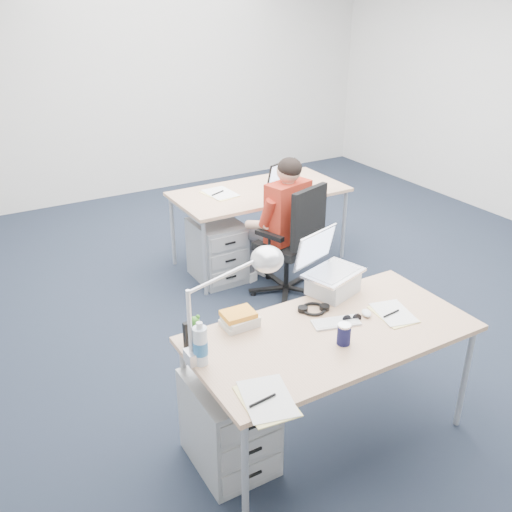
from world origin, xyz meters
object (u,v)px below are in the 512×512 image
at_px(drawer_pedestal_near, 229,422).
at_px(silver_laptop, 334,266).
at_px(cordless_phone, 188,335).
at_px(book_stack, 239,319).
at_px(headphones, 314,308).
at_px(water_bottle, 200,343).
at_px(can_koozie, 344,334).
at_px(desk_lamp, 220,306).
at_px(office_chair, 290,264).
at_px(seated_person, 276,224).
at_px(desk_near, 331,338).
at_px(far_cup, 290,175).
at_px(wireless_keyboard, 336,322).
at_px(drawer_pedestal_far, 217,250).
at_px(desk_far, 259,195).
at_px(computer_mouse, 366,313).
at_px(dark_laptop, 292,176).
at_px(bear_figurine, 195,329).
at_px(sunglasses, 352,318).

height_order(drawer_pedestal_near, silver_laptop, silver_laptop).
bearing_deg(cordless_phone, book_stack, -1.78).
bearing_deg(headphones, water_bottle, -148.15).
height_order(can_koozie, desk_lamp, desk_lamp).
distance_m(office_chair, silver_laptop, 1.46).
height_order(seated_person, can_koozie, seated_person).
bearing_deg(desk_near, far_cup, 61.54).
bearing_deg(wireless_keyboard, drawer_pedestal_far, 98.03).
bearing_deg(wireless_keyboard, desk_far, 85.92).
xyz_separation_m(silver_laptop, far_cup, (1.03, 2.05, -0.14)).
bearing_deg(office_chair, computer_mouse, -125.98).
bearing_deg(drawer_pedestal_far, silver_laptop, -92.86).
xyz_separation_m(drawer_pedestal_near, desk_lamp, (-0.02, 0.03, 0.74)).
relative_size(drawer_pedestal_far, wireless_keyboard, 2.04).
bearing_deg(cordless_phone, dark_laptop, 34.31).
bearing_deg(wireless_keyboard, drawer_pedestal_near, -167.94).
bearing_deg(can_koozie, computer_mouse, 28.41).
xyz_separation_m(wireless_keyboard, bear_figurine, (-0.76, 0.24, 0.07)).
bearing_deg(book_stack, desk_far, 56.60).
bearing_deg(desk_lamp, bear_figurine, 133.79).
relative_size(desk_far, seated_person, 1.33).
height_order(bear_figurine, desk_lamp, desk_lamp).
bearing_deg(drawer_pedestal_near, computer_mouse, -4.25).
xyz_separation_m(desk_near, bear_figurine, (-0.69, 0.29, 0.13)).
height_order(dark_laptop, far_cup, dark_laptop).
xyz_separation_m(office_chair, silver_laptop, (-0.50, -1.22, 0.63)).
distance_m(computer_mouse, desk_lamp, 0.94).
bearing_deg(dark_laptop, wireless_keyboard, -136.58).
height_order(drawer_pedestal_near, headphones, headphones).
height_order(desk_near, bear_figurine, bear_figurine).
height_order(book_stack, desk_lamp, desk_lamp).
bearing_deg(office_chair, desk_near, -134.29).
distance_m(computer_mouse, water_bottle, 1.03).
distance_m(drawer_pedestal_far, book_stack, 2.06).
xyz_separation_m(seated_person, silver_laptop, (-0.46, -1.39, 0.31)).
bearing_deg(sunglasses, silver_laptop, 87.83).
xyz_separation_m(seated_person, far_cup, (0.57, 0.66, 0.17)).
bearing_deg(bear_figurine, cordless_phone, -175.66).
distance_m(drawer_pedestal_near, silver_laptop, 1.11).
distance_m(desk_far, drawer_pedestal_far, 0.67).
xyz_separation_m(seated_person, bear_figurine, (-1.43, -1.45, 0.20)).
xyz_separation_m(drawer_pedestal_far, cordless_phone, (-1.11, -1.89, 0.53)).
height_order(seated_person, desk_lamp, desk_lamp).
relative_size(cordless_phone, far_cup, 1.63).
height_order(bear_figurine, cordless_phone, bear_figurine).
distance_m(desk_near, silver_laptop, 0.50).
height_order(drawer_pedestal_near, wireless_keyboard, wireless_keyboard).
relative_size(bear_figurine, far_cup, 1.71).
bearing_deg(can_koozie, wireless_keyboard, 63.66).
relative_size(desk_far, water_bottle, 6.63).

